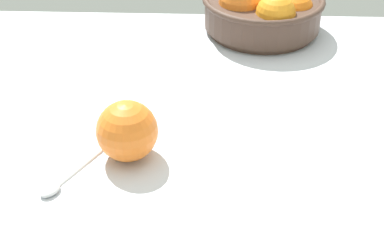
# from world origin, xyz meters

# --- Properties ---
(ground_plane) EXTENTS (1.23, 1.03, 0.03)m
(ground_plane) POSITION_xyz_m (0.00, 0.00, -0.01)
(ground_plane) COLOR silver
(fruit_bowl) EXTENTS (0.24, 0.24, 0.11)m
(fruit_bowl) POSITION_xyz_m (0.09, 0.43, 0.05)
(fruit_bowl) COLOR #473328
(fruit_bowl) RESTS_ON ground_plane
(loose_orange_3) EXTENTS (0.09, 0.09, 0.09)m
(loose_orange_3) POSITION_xyz_m (-0.13, 0.01, 0.04)
(loose_orange_3) COLOR orange
(loose_orange_3) RESTS_ON ground_plane
(spoon) EXTENTS (0.10, 0.16, 0.01)m
(spoon) POSITION_xyz_m (-0.20, -0.03, 0.00)
(spoon) COLOR silver
(spoon) RESTS_ON ground_plane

